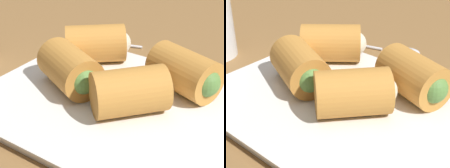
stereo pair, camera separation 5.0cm
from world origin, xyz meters
TOP-DOWN VIEW (x-y plane):
  - table_surface at (0.00, 0.00)cm, footprint 180.00×140.00cm
  - serving_plate at (0.45, 2.70)cm, footprint 33.57×26.25cm
  - roll_front_left at (-3.11, 3.43)cm, footprint 9.94×10.20cm
  - roll_front_right at (8.23, -5.39)cm, footprint 10.24×9.85cm
  - roll_back_left at (-6.45, -4.10)cm, footprint 10.13×8.06cm
  - roll_back_right at (6.19, 3.44)cm, footprint 10.19×8.64cm
  - spoon at (3.75, -16.47)cm, footprint 16.71×6.17cm

SIDE VIEW (x-z plane):
  - table_surface at x=0.00cm, z-range 0.00..2.00cm
  - spoon at x=3.75cm, z-range 1.93..3.17cm
  - serving_plate at x=0.45cm, z-range 2.01..3.51cm
  - roll_front_left at x=-3.11cm, z-range 3.50..9.11cm
  - roll_front_right at x=8.23cm, z-range 3.50..9.11cm
  - roll_back_left at x=-6.45cm, z-range 3.50..9.11cm
  - roll_back_right at x=6.19cm, z-range 3.50..9.11cm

